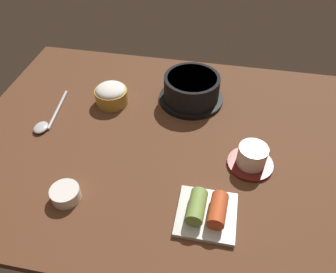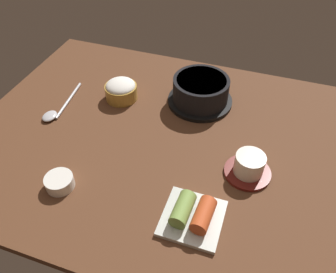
# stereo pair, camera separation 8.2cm
# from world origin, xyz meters

# --- Properties ---
(dining_table) EXTENTS (1.00, 0.76, 0.02)m
(dining_table) POSITION_xyz_m (0.00, 0.00, 0.01)
(dining_table) COLOR #56331E
(dining_table) RESTS_ON ground
(stone_pot) EXTENTS (0.18, 0.18, 0.08)m
(stone_pot) POSITION_xyz_m (0.05, 0.17, 0.06)
(stone_pot) COLOR black
(stone_pot) RESTS_ON dining_table
(rice_bowl) EXTENTS (0.09, 0.09, 0.06)m
(rice_bowl) POSITION_xyz_m (-0.17, 0.12, 0.05)
(rice_bowl) COLOR #B78C38
(rice_bowl) RESTS_ON dining_table
(tea_cup_with_saucer) EXTENTS (0.11, 0.11, 0.06)m
(tea_cup_with_saucer) POSITION_xyz_m (0.22, -0.05, 0.05)
(tea_cup_with_saucer) COLOR maroon
(tea_cup_with_saucer) RESTS_ON dining_table
(kimchi_plate) EXTENTS (0.12, 0.12, 0.05)m
(kimchi_plate) POSITION_xyz_m (0.14, -0.21, 0.04)
(kimchi_plate) COLOR silver
(kimchi_plate) RESTS_ON dining_table
(side_bowl_near) EXTENTS (0.06, 0.06, 0.03)m
(side_bowl_near) POSITION_xyz_m (-0.16, -0.22, 0.04)
(side_bowl_near) COLOR white
(side_bowl_near) RESTS_ON dining_table
(spoon) EXTENTS (0.04, 0.19, 0.01)m
(spoon) POSITION_xyz_m (-0.31, 0.00, 0.03)
(spoon) COLOR #B7B7BC
(spoon) RESTS_ON dining_table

